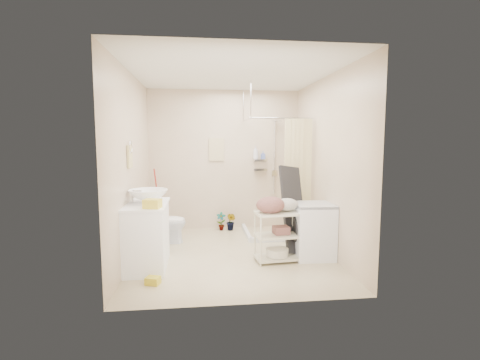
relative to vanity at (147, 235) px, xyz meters
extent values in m
plane|color=beige|center=(1.16, 0.37, -0.42)|extent=(3.20, 3.20, 0.00)
cube|color=silver|center=(1.16, 0.37, 2.18)|extent=(2.80, 3.20, 0.04)
cube|color=beige|center=(1.16, 1.97, 0.88)|extent=(2.80, 0.04, 2.60)
cube|color=beige|center=(1.16, -1.23, 0.88)|extent=(2.80, 0.04, 2.60)
cube|color=beige|center=(-0.24, 0.37, 0.88)|extent=(0.04, 3.20, 2.60)
cube|color=beige|center=(2.56, 0.37, 0.88)|extent=(0.04, 3.20, 2.60)
cube|color=white|center=(0.00, 0.00, 0.00)|extent=(0.55, 0.97, 0.85)
imported|color=white|center=(0.02, 0.05, 0.51)|extent=(0.52, 0.52, 0.17)
cube|color=yellow|center=(0.13, -0.35, 0.48)|extent=(0.23, 0.20, 0.11)
cube|color=yellow|center=(0.15, -0.61, -0.36)|extent=(0.27, 0.24, 0.12)
imported|color=white|center=(0.12, 1.10, -0.08)|extent=(0.70, 0.44, 0.69)
imported|color=brown|center=(1.08, 1.78, -0.26)|extent=(0.19, 0.14, 0.34)
imported|color=#9B552B|center=(1.26, 1.74, -0.26)|extent=(0.23, 0.23, 0.33)
cube|color=beige|center=(1.01, 1.95, 1.08)|extent=(0.28, 0.03, 0.42)
imported|color=silver|center=(1.74, 1.91, 1.02)|extent=(0.10, 0.10, 0.25)
imported|color=#4D60A8|center=(1.89, 1.90, 0.97)|extent=(0.08, 0.08, 0.15)
cube|color=white|center=(2.30, 0.12, -0.04)|extent=(0.56, 0.57, 0.78)
camera|label=1|loc=(0.72, -4.57, 1.23)|focal=26.00mm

